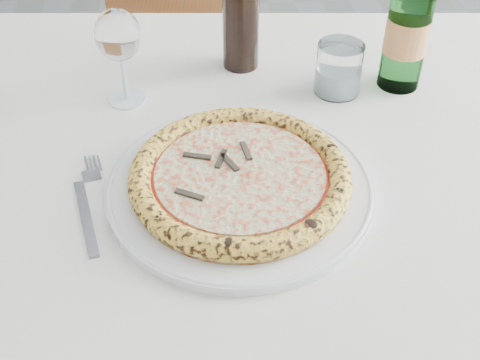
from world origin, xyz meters
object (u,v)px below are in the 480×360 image
Objects in this scene: dining_table at (234,188)px; plate at (240,186)px; chair_far at (181,26)px; pizza at (240,176)px; wine_bottle at (241,8)px; wine_glass at (118,38)px; tumbler at (338,72)px; beer_bottle at (409,26)px.

dining_table is 0.14m from plate.
chair_far reaches higher than plate.
plate is at bearing -90.00° from dining_table.
chair_far is 2.54× the size of plate.
pizza reaches higher than dining_table.
wine_bottle reaches higher than plate.
wine_glass is at bearing 138.92° from dining_table.
tumbler is at bearing -69.98° from chair_far.
plate is 0.40m from beer_bottle.
dining_table is 0.86m from chair_far.
wine_glass is (-0.16, 0.24, 0.09)m from pizza.
beer_bottle reaches higher than wine_bottle.
pizza is 0.35m from wine_bottle.
beer_bottle is at bearing 26.28° from dining_table.
dining_table is 18.70× the size of tumbler.
beer_bottle reaches higher than chair_far.
dining_table is at bearing -144.06° from tumbler.
chair_far reaches higher than tumbler.
chair_far is (-0.07, 0.85, -0.14)m from dining_table.
dining_table is at bearing -41.08° from wine_glass.
tumbler reaches higher than dining_table.
beer_bottle reaches higher than tumbler.
pizza is 1.11× the size of beer_bottle.
dining_table is 0.26m from tumbler.
dining_table is 5.34× the size of pizza.
wine_bottle reaches higher than wine_glass.
dining_table is 0.38m from beer_bottle.
wine_glass is 0.36m from tumbler.
wine_bottle is (0.04, 0.34, 0.10)m from plate.
wine_bottle is (0.04, 0.34, 0.08)m from pizza.
wine_bottle is (0.04, 0.24, 0.19)m from dining_table.
tumbler is at bearing -1.05° from wine_glass.
wine_glass is at bearing 124.02° from plate.
beer_bottle is 1.06× the size of wine_bottle.
wine_glass is (-0.16, 0.14, 0.20)m from dining_table.
wine_bottle is (-0.26, 0.09, 0.00)m from beer_bottle.
tumbler is (0.19, 0.14, 0.12)m from dining_table.
chair_far is at bearing 82.45° from wine_glass.
tumbler reaches higher than plate.
tumbler is at bearing 51.47° from pizza.
chair_far is at bearing 99.89° from wine_bottle.
dining_table is at bearing -98.47° from wine_bottle.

